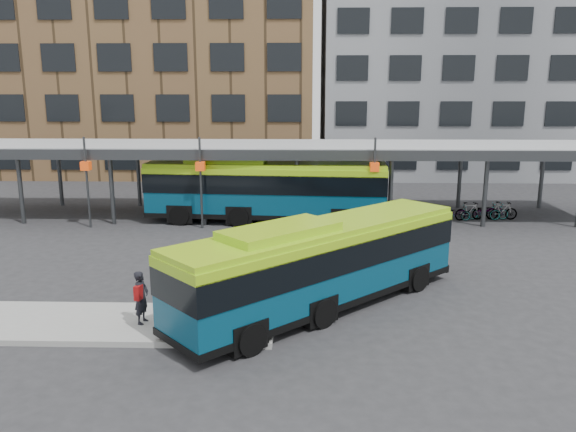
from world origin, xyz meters
name	(u,v)px	position (x,y,z in m)	size (l,w,h in m)	color
ground	(237,293)	(0.00, 0.00, 0.00)	(120.00, 120.00, 0.00)	#28282B
boarding_island	(50,322)	(-5.50, -3.00, 0.09)	(14.00, 3.00, 0.18)	gray
canopy	(261,149)	(-0.06, 12.87, 3.91)	(40.00, 6.53, 4.80)	#999B9E
building_brick	(164,46)	(-10.00, 32.00, 11.00)	(26.00, 14.00, 22.00)	brown
building_grey	(461,57)	(16.00, 32.00, 10.00)	(24.00, 14.00, 20.00)	slate
bus_front	(322,262)	(3.00, -1.34, 1.62)	(9.88, 9.48, 3.11)	#073C55
bus_rear	(265,188)	(0.24, 11.33, 1.87)	(13.22, 3.67, 3.60)	#073C55
pedestrian	(141,297)	(-2.54, -3.14, 1.01)	(0.49, 0.67, 1.64)	black
bike_rack	(482,212)	(12.41, 12.04, 0.49)	(4.32, 1.08, 1.05)	slate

